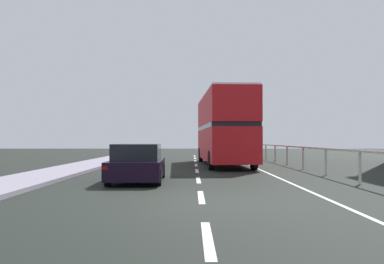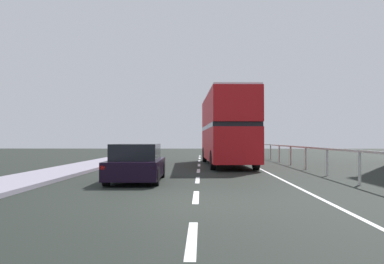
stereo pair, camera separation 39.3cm
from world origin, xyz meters
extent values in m
cube|color=black|center=(0.00, 0.00, -0.05)|extent=(75.61, 120.00, 0.10)
cube|color=silver|center=(0.00, -3.76, 0.00)|extent=(0.16, 2.41, 0.01)
cube|color=silver|center=(0.00, 0.76, 0.00)|extent=(0.16, 2.41, 0.01)
cube|color=silver|center=(0.00, 5.28, 0.00)|extent=(0.16, 2.41, 0.01)
cube|color=silver|center=(0.00, 9.80, 0.00)|extent=(0.16, 2.41, 0.01)
cube|color=silver|center=(0.00, 14.32, 0.00)|extent=(0.16, 2.41, 0.01)
cube|color=silver|center=(0.00, 18.84, 0.00)|extent=(0.16, 2.41, 0.01)
cube|color=silver|center=(0.00, 23.36, 0.00)|extent=(0.16, 2.41, 0.01)
cube|color=silver|center=(0.00, 27.88, 0.00)|extent=(0.16, 2.41, 0.01)
cube|color=silver|center=(3.27, 9.00, 0.00)|extent=(0.12, 46.00, 0.01)
cube|color=#BCBAB4|center=(5.55, 9.00, 1.15)|extent=(0.08, 42.00, 0.08)
cylinder|color=#BCBAB4|center=(5.55, 3.75, 0.58)|extent=(0.10, 0.10, 1.15)
cylinder|color=#BCBAB4|center=(5.55, 7.25, 0.58)|extent=(0.10, 0.10, 1.15)
cylinder|color=#BCBAB4|center=(5.55, 10.75, 0.58)|extent=(0.10, 0.10, 1.15)
cylinder|color=#BCBAB4|center=(5.55, 14.25, 0.58)|extent=(0.10, 0.10, 1.15)
cylinder|color=#BCBAB4|center=(5.55, 17.75, 0.58)|extent=(0.10, 0.10, 1.15)
cylinder|color=#BCBAB4|center=(5.55, 21.25, 0.58)|extent=(0.10, 0.10, 1.15)
cylinder|color=#BCBAB4|center=(5.55, 24.75, 0.58)|extent=(0.10, 0.10, 1.15)
cylinder|color=#BCBAB4|center=(5.55, 28.25, 0.58)|extent=(0.10, 0.10, 1.15)
cube|color=#B61318|center=(1.67, 14.25, 1.27)|extent=(2.92, 10.81, 1.83)
cube|color=black|center=(1.67, 14.25, 2.30)|extent=(2.92, 10.39, 0.24)
cube|color=#B61318|center=(1.67, 14.25, 3.31)|extent=(2.92, 10.81, 1.77)
cube|color=silver|center=(1.67, 14.25, 4.24)|extent=(2.86, 10.60, 0.10)
cube|color=black|center=(1.42, 19.58, 1.36)|extent=(2.18, 0.14, 1.28)
cube|color=yellow|center=(1.42, 19.58, 3.75)|extent=(1.45, 0.11, 0.28)
cylinder|color=black|center=(0.37, 18.15, 0.50)|extent=(0.33, 1.01, 1.00)
cylinder|color=black|center=(2.59, 18.25, 0.50)|extent=(0.33, 1.01, 1.00)
cylinder|color=black|center=(0.73, 10.44, 0.50)|extent=(0.33, 1.01, 1.00)
cylinder|color=black|center=(2.95, 10.55, 0.50)|extent=(0.33, 1.01, 1.00)
cube|color=black|center=(-2.25, 4.78, 0.50)|extent=(1.95, 4.35, 0.63)
cube|color=black|center=(-2.25, 4.57, 1.10)|extent=(1.68, 2.41, 0.58)
cube|color=red|center=(-3.01, 2.64, 0.65)|extent=(0.16, 0.06, 0.12)
cube|color=red|center=(-1.38, 2.68, 0.65)|extent=(0.16, 0.06, 0.12)
cylinder|color=black|center=(-3.13, 6.21, 0.32)|extent=(0.22, 0.65, 0.64)
cylinder|color=black|center=(-1.46, 6.25, 0.32)|extent=(0.22, 0.65, 0.64)
cylinder|color=black|center=(-3.05, 3.31, 0.32)|extent=(0.22, 0.65, 0.64)
cylinder|color=black|center=(-1.38, 3.35, 0.32)|extent=(0.22, 0.65, 0.64)
camera|label=1|loc=(-0.24, -10.01, 1.54)|focal=37.32mm
camera|label=2|loc=(0.15, -10.01, 1.54)|focal=37.32mm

